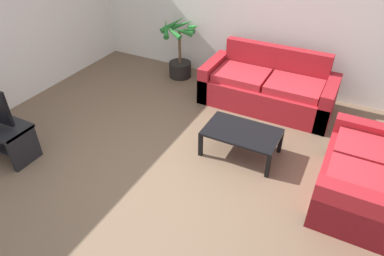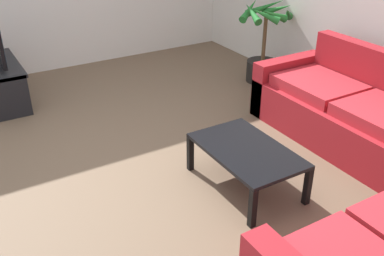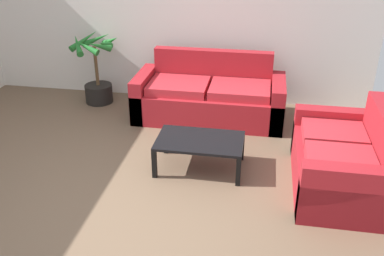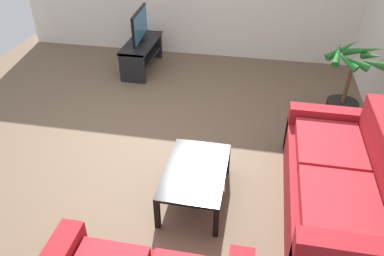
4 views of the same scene
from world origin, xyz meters
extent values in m
plane|color=brown|center=(0.00, 0.00, 0.00)|extent=(6.60, 6.60, 0.00)
cube|color=silver|center=(0.00, 3.00, 1.35)|extent=(6.00, 0.06, 2.70)
cube|color=maroon|center=(0.67, 2.25, 0.21)|extent=(2.07, 0.90, 0.42)
cube|color=maroon|center=(0.67, 2.62, 0.66)|extent=(1.71, 0.16, 0.48)
cube|color=maroon|center=(-0.27, 2.25, 0.31)|extent=(0.18, 0.90, 0.62)
cube|color=maroon|center=(1.61, 2.25, 0.31)|extent=(0.18, 0.90, 0.62)
cube|color=#B8272F|center=(0.24, 2.20, 0.48)|extent=(0.81, 0.66, 0.12)
cube|color=#B8272F|center=(1.10, 2.20, 0.48)|extent=(0.81, 0.66, 0.12)
cube|color=maroon|center=(2.25, 0.78, 0.21)|extent=(0.90, 1.47, 0.42)
cube|color=maroon|center=(2.25, 0.13, 0.31)|extent=(0.90, 0.18, 0.62)
cube|color=maroon|center=(2.25, 1.43, 0.31)|extent=(0.90, 0.18, 0.62)
cube|color=#B8272F|center=(2.20, 0.50, 0.48)|extent=(0.66, 0.52, 0.12)
cube|color=#B8272F|center=(2.20, 1.06, 0.48)|extent=(0.66, 0.52, 0.12)
cube|color=black|center=(-1.63, -0.57, 0.25)|extent=(0.06, 0.41, 0.49)
cube|color=black|center=(0.75, 0.89, 0.35)|extent=(0.97, 0.61, 0.03)
cube|color=black|center=(0.29, 0.61, 0.17)|extent=(0.05, 0.05, 0.34)
cube|color=black|center=(1.21, 0.61, 0.17)|extent=(0.05, 0.05, 0.34)
cube|color=black|center=(0.29, 1.17, 0.17)|extent=(0.05, 0.05, 0.34)
cube|color=black|center=(1.21, 1.17, 0.17)|extent=(0.05, 0.05, 0.34)
cylinder|color=black|center=(-1.09, 2.55, 0.14)|extent=(0.42, 0.42, 0.28)
cylinder|color=brown|center=(-1.09, 2.55, 0.58)|extent=(0.05, 0.05, 0.60)
cone|color=#21712A|center=(-0.92, 2.53, 0.93)|extent=(0.15, 0.38, 0.22)
cone|color=#21712A|center=(-0.90, 2.73, 0.93)|extent=(0.44, 0.46, 0.29)
cone|color=#21712A|center=(-1.15, 2.76, 0.93)|extent=(0.46, 0.20, 0.25)
cone|color=#21712A|center=(-1.31, 2.69, 0.93)|extent=(0.36, 0.48, 0.28)
cone|color=#21712A|center=(-1.29, 2.43, 0.93)|extent=(0.33, 0.45, 0.26)
cone|color=#21712A|center=(-1.13, 2.35, 0.93)|extent=(0.42, 0.18, 0.24)
cone|color=#21712A|center=(-0.96, 2.43, 0.93)|extent=(0.33, 0.34, 0.22)
camera|label=1|loc=(1.85, -2.62, 2.97)|focal=32.13mm
camera|label=2|loc=(3.26, -1.13, 2.26)|focal=41.43mm
camera|label=3|loc=(1.40, -3.26, 2.61)|focal=39.91mm
camera|label=4|loc=(3.60, 1.41, 2.82)|focal=35.54mm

